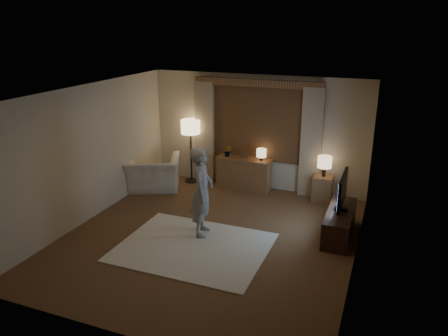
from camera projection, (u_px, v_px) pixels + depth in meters
The scene contains 13 objects.
room at pixel (220, 159), 7.87m from camera, with size 5.04×5.54×2.64m.
rug at pixel (193, 247), 7.50m from camera, with size 2.50×2.00×0.02m, color #F4EACD.
sideboard at pixel (244, 174), 10.01m from camera, with size 1.20×0.40×0.70m, color brown.
picture_frame at pixel (244, 156), 9.87m from camera, with size 0.16×0.02×0.20m, color brown.
plant at pixel (228, 152), 9.99m from camera, with size 0.17×0.13×0.30m, color #999999.
table_lamp_sideboard at pixel (261, 153), 9.70m from camera, with size 0.22×0.22×0.30m.
floor_lamp at pixel (190, 130), 10.18m from camera, with size 0.44×0.44×1.52m.
armchair at pixel (153, 173), 10.00m from camera, with size 1.17×1.02×0.76m, color beige.
side_table at pixel (323, 189), 9.37m from camera, with size 0.40×0.40×0.56m, color brown.
table_lamp_side at pixel (325, 163), 9.18m from camera, with size 0.30×0.30×0.44m.
tv_stand at pixel (340, 223), 7.84m from camera, with size 0.45×1.40×0.50m, color black.
tv at pixel (342, 191), 7.64m from camera, with size 0.23×0.94×0.68m.
person at pixel (202, 191), 7.71m from camera, with size 0.60×0.39×1.64m, color #ACA89F.
Camera 1 is at (2.81, -6.45, 3.71)m, focal length 35.00 mm.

